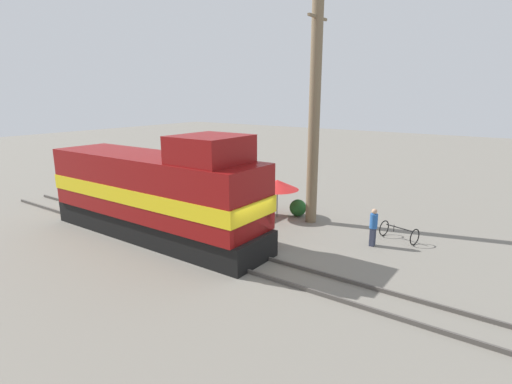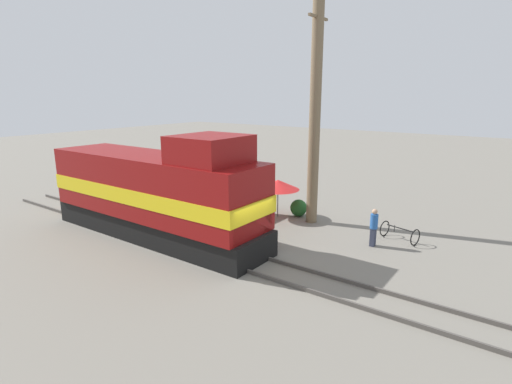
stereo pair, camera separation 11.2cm
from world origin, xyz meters
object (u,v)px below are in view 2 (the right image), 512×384
utility_pole (315,111)px  vendor_umbrella (278,185)px  locomotive (159,194)px  person_bystander (374,226)px  billboard_sign (215,170)px  bicycle (399,233)px

utility_pole → vendor_umbrella: (-0.30, 1.93, -3.96)m
locomotive → person_bystander: size_ratio=7.01×
billboard_sign → person_bystander: bearing=-87.5°
utility_pole → bicycle: size_ratio=6.51×
person_bystander → locomotive: bearing=119.3°
utility_pole → vendor_umbrella: size_ratio=4.90×
person_bystander → bicycle: (1.36, -0.76, -0.54)m
locomotive → bicycle: locomotive is taller
utility_pole → person_bystander: bearing=-111.1°
person_bystander → billboard_sign: bearing=92.5°
vendor_umbrella → bicycle: (0.16, -6.56, -1.42)m
vendor_umbrella → bicycle: 6.72m
billboard_sign → person_bystander: billboard_sign is taller
locomotive → person_bystander: bearing=-60.7°
vendor_umbrella → billboard_sign: billboard_sign is taller
locomotive → bicycle: bearing=-56.4°
vendor_umbrella → person_bystander: (-1.20, -5.81, -0.88)m
person_bystander → bicycle: size_ratio=0.97×
bicycle → locomotive: bearing=-40.7°
locomotive → billboard_sign: (4.37, 0.47, 0.37)m
vendor_umbrella → bicycle: vendor_umbrella is taller
locomotive → vendor_umbrella: bearing=-24.1°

